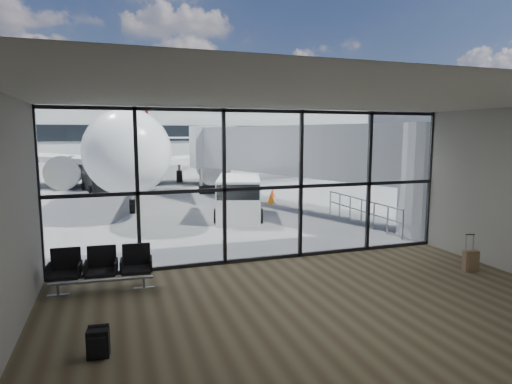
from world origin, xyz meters
TOP-DOWN VIEW (x-y plane):
  - ground at (0.00, 40.00)m, footprint 220.00×220.00m
  - lounge_shell at (0.00, -4.80)m, footprint 12.02×8.01m
  - glass_curtain_wall at (0.00, 0.00)m, footprint 12.10×0.12m
  - jet_bridge at (4.90, 7.07)m, footprint 8.00×16.50m
  - apron_railing at (5.60, 3.50)m, footprint 0.06×5.46m
  - far_terminal at (-0.59, 61.97)m, footprint 80.00×12.20m
  - tree_4 at (-21.00, 72.00)m, footprint 5.61×5.61m
  - tree_5 at (-15.00, 72.00)m, footprint 6.27×6.27m
  - seating_row at (-4.56, -1.08)m, footprint 2.41×0.84m
  - backpack at (-4.57, -4.47)m, footprint 0.39×0.36m
  - suitcase at (5.07, -2.85)m, footprint 0.42×0.34m
  - airliner at (-1.86, 23.65)m, footprint 32.34×37.58m
  - service_van at (1.19, 6.66)m, footprint 3.03×4.61m
  - belt_loader at (-5.18, 18.82)m, footprint 2.41×4.38m
  - traffic_cone_a at (2.78, 10.99)m, footprint 0.45×0.45m
  - traffic_cone_b at (4.00, 9.97)m, footprint 0.45×0.45m
  - traffic_cone_c at (5.00, 12.40)m, footprint 0.37×0.37m

SIDE VIEW (x-z plane):
  - ground at x=0.00m, z-range 0.00..0.00m
  - traffic_cone_c at x=5.00m, z-range -0.01..0.52m
  - backpack at x=-4.57m, z-range -0.01..0.53m
  - traffic_cone_a at x=2.78m, z-range -0.02..0.63m
  - traffic_cone_b at x=4.00m, z-range -0.02..0.63m
  - suitcase at x=5.07m, z-range -0.20..0.83m
  - seating_row at x=-4.56m, z-range 0.06..1.12m
  - belt_loader at x=-5.18m, z-range -0.31..1.60m
  - apron_railing at x=5.60m, z-range 0.16..1.27m
  - service_van at x=1.19m, z-range 0.03..1.87m
  - glass_curtain_wall at x=0.00m, z-range 0.00..4.50m
  - lounge_shell at x=0.00m, z-range 0.40..4.91m
  - jet_bridge at x=4.90m, z-range 0.59..4.92m
  - airliner at x=-1.86m, z-range -1.89..7.80m
  - far_terminal at x=-0.59m, z-range -1.29..9.71m
  - tree_4 at x=-21.00m, z-range 1.22..9.29m
  - tree_5 at x=-15.00m, z-range 1.36..10.39m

